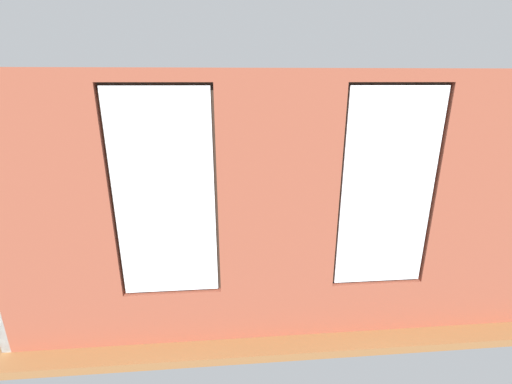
# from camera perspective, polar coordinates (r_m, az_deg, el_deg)

# --- Properties ---
(ground_plane) EXTENTS (6.92, 5.79, 0.10)m
(ground_plane) POSITION_cam_1_polar(r_m,az_deg,el_deg) (6.70, 0.24, -8.57)
(ground_plane) COLOR brown
(brick_wall_with_windows) EXTENTS (6.32, 0.30, 3.07)m
(brick_wall_with_windows) POSITION_cam_1_polar(r_m,az_deg,el_deg) (3.80, 3.64, -4.93)
(brick_wall_with_windows) COLOR brown
(brick_wall_with_windows) RESTS_ON ground_plane
(white_wall_right) EXTENTS (0.10, 4.79, 3.07)m
(white_wall_right) POSITION_cam_1_polar(r_m,az_deg,el_deg) (6.47, -28.22, 3.23)
(white_wall_right) COLOR silver
(white_wall_right) RESTS_ON ground_plane
(couch_by_window) EXTENTS (1.71, 0.87, 0.80)m
(couch_by_window) POSITION_cam_1_polar(r_m,az_deg,el_deg) (4.88, -7.67, -14.67)
(couch_by_window) COLOR black
(couch_by_window) RESTS_ON ground_plane
(couch_left) EXTENTS (0.91, 1.78, 0.80)m
(couch_left) POSITION_cam_1_polar(r_m,az_deg,el_deg) (7.00, 21.02, -5.24)
(couch_left) COLOR black
(couch_left) RESTS_ON ground_plane
(coffee_table) EXTENTS (1.59, 0.86, 0.42)m
(coffee_table) POSITION_cam_1_polar(r_m,az_deg,el_deg) (6.59, -1.62, -4.97)
(coffee_table) COLOR olive
(coffee_table) RESTS_ON ground_plane
(cup_ceramic) EXTENTS (0.09, 0.09, 0.10)m
(cup_ceramic) POSITION_cam_1_polar(r_m,az_deg,el_deg) (6.55, -1.63, -4.19)
(cup_ceramic) COLOR silver
(cup_ceramic) RESTS_ON coffee_table
(candle_jar) EXTENTS (0.08, 0.08, 0.11)m
(candle_jar) POSITION_cam_1_polar(r_m,az_deg,el_deg) (6.42, -5.83, -4.71)
(candle_jar) COLOR #B7333D
(candle_jar) RESTS_ON coffee_table
(table_plant_small) EXTENTS (0.17, 0.17, 0.27)m
(table_plant_small) POSITION_cam_1_polar(r_m,az_deg,el_deg) (6.61, -3.41, -3.13)
(table_plant_small) COLOR #9E5638
(table_plant_small) RESTS_ON coffee_table
(remote_black) EXTENTS (0.14, 0.17, 0.02)m
(remote_black) POSITION_cam_1_polar(r_m,az_deg,el_deg) (6.74, 2.03, -3.90)
(remote_black) COLOR black
(remote_black) RESTS_ON coffee_table
(remote_silver) EXTENTS (0.07, 0.17, 0.02)m
(remote_silver) POSITION_cam_1_polar(r_m,az_deg,el_deg) (6.46, -0.50, -4.93)
(remote_silver) COLOR #B2B2B7
(remote_silver) RESTS_ON coffee_table
(media_console) EXTENTS (0.99, 0.42, 0.52)m
(media_console) POSITION_cam_1_polar(r_m,az_deg,el_deg) (7.32, -22.69, -5.04)
(media_console) COLOR black
(media_console) RESTS_ON ground_plane
(tv_flatscreen) EXTENTS (0.94, 0.20, 0.65)m
(tv_flatscreen) POSITION_cam_1_polar(r_m,az_deg,el_deg) (7.12, -23.24, -0.70)
(tv_flatscreen) COLOR black
(tv_flatscreen) RESTS_ON media_console
(papasan_chair) EXTENTS (1.07, 1.07, 0.68)m
(papasan_chair) POSITION_cam_1_polar(r_m,az_deg,el_deg) (7.82, -4.54, -0.78)
(papasan_chair) COLOR olive
(papasan_chair) RESTS_ON ground_plane
(potted_plant_beside_window_right) EXTENTS (0.79, 0.80, 1.35)m
(potted_plant_beside_window_right) POSITION_cam_1_polar(r_m,az_deg,el_deg) (4.79, -21.14, -11.32)
(potted_plant_beside_window_right) COLOR #9E5638
(potted_plant_beside_window_right) RESTS_ON ground_plane
(potted_plant_near_tv) EXTENTS (0.93, 0.86, 1.36)m
(potted_plant_near_tv) POSITION_cam_1_polar(r_m,az_deg,el_deg) (6.11, -21.10, -3.61)
(potted_plant_near_tv) COLOR brown
(potted_plant_near_tv) RESTS_ON ground_plane
(potted_plant_foreground_right) EXTENTS (0.99, 0.88, 1.24)m
(potted_plant_foreground_right) POSITION_cam_1_polar(r_m,az_deg,el_deg) (8.34, -18.34, 2.13)
(potted_plant_foreground_right) COLOR gray
(potted_plant_foreground_right) RESTS_ON ground_plane
(potted_plant_corner_near_left) EXTENTS (0.79, 0.79, 1.13)m
(potted_plant_corner_near_left) POSITION_cam_1_polar(r_m,az_deg,el_deg) (8.75, 16.42, 2.70)
(potted_plant_corner_near_left) COLOR brown
(potted_plant_corner_near_left) RESTS_ON ground_plane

